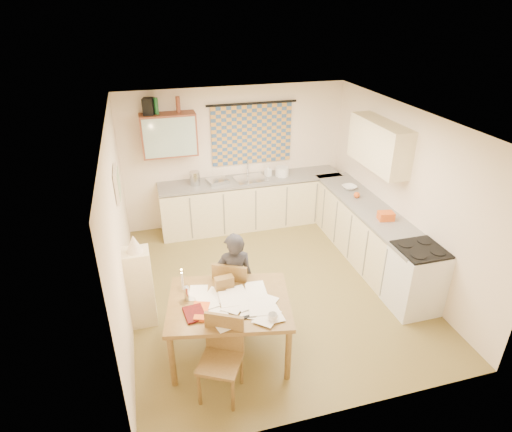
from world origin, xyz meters
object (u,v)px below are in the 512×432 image
object	(u,v)px
counter_right	(367,233)
person	(234,280)
counter_back	(251,202)
stove	(415,279)
dining_table	(230,326)
chair_far	(234,301)
shelf_stand	(141,287)

from	to	relation	value
counter_right	person	size ratio (longest dim) A/B	2.22
counter_back	stove	world-z (taller)	stove
stove	dining_table	world-z (taller)	stove
counter_back	chair_far	world-z (taller)	chair_far
counter_back	shelf_stand	size ratio (longest dim) A/B	3.06
chair_far	person	size ratio (longest dim) A/B	0.72
counter_back	stove	distance (m)	3.28
person	shelf_stand	world-z (taller)	person
person	shelf_stand	distance (m)	1.20
stove	chair_far	xyz separation A→B (m)	(-2.39, 0.40, -0.17)
dining_table	counter_right	bearing A→B (deg)	41.02
dining_table	person	bearing A→B (deg)	82.02
counter_right	stove	bearing A→B (deg)	-90.00
counter_back	person	world-z (taller)	person
chair_far	counter_back	bearing A→B (deg)	-82.13
chair_far	person	distance (m)	0.37
counter_back	shelf_stand	bearing A→B (deg)	-132.61
counter_right	chair_far	world-z (taller)	chair_far
counter_back	shelf_stand	xyz separation A→B (m)	(-2.05, -2.23, 0.09)
counter_back	shelf_stand	world-z (taller)	shelf_stand
counter_back	chair_far	size ratio (longest dim) A/B	3.44
counter_right	person	distance (m)	2.58
shelf_stand	counter_back	bearing A→B (deg)	47.39
person	counter_back	bearing A→B (deg)	-106.25
dining_table	person	distance (m)	0.60
counter_right	shelf_stand	xyz separation A→B (m)	(-3.54, -0.62, 0.09)
dining_table	chair_far	world-z (taller)	chair_far
stove	counter_right	bearing A→B (deg)	90.00
counter_back	stove	xyz separation A→B (m)	(1.49, -2.92, 0.02)
shelf_stand	counter_right	bearing A→B (deg)	10.01
chair_far	counter_right	bearing A→B (deg)	-131.52
counter_right	chair_far	distance (m)	2.56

